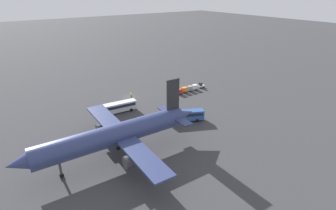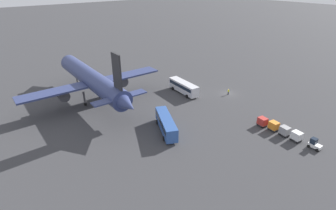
{
  "view_description": "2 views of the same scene",
  "coord_description": "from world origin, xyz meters",
  "px_view_note": "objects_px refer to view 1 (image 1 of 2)",
  "views": [
    {
      "loc": [
        39.24,
        81.53,
        36.55
      ],
      "look_at": [
        -4.95,
        17.92,
        2.01
      ],
      "focal_mm": 28.0,
      "sensor_mm": 36.0,
      "label": 1
    },
    {
      "loc": [
        -43.79,
        57.21,
        30.87
      ],
      "look_at": [
        -0.84,
        23.08,
        3.67
      ],
      "focal_mm": 28.0,
      "sensor_mm": 36.0,
      "label": 2
    }
  ],
  "objects_px": {
    "airplane": "(117,135)",
    "cargo_cart_red": "(179,91)",
    "cargo_cart_white": "(195,87)",
    "cargo_cart_grey": "(190,88)",
    "shuttle_bus_far": "(185,115)",
    "cargo_cart_orange": "(184,90)",
    "baggage_tug": "(201,85)",
    "shuttle_bus_near": "(119,106)",
    "worker_person": "(131,95)"
  },
  "relations": [
    {
      "from": "airplane",
      "to": "cargo_cart_red",
      "type": "relative_size",
      "value": 19.88
    },
    {
      "from": "cargo_cart_white",
      "to": "cargo_cart_grey",
      "type": "relative_size",
      "value": 1.0
    },
    {
      "from": "cargo_cart_red",
      "to": "shuttle_bus_far",
      "type": "bearing_deg",
      "value": 57.25
    },
    {
      "from": "shuttle_bus_far",
      "to": "cargo_cart_orange",
      "type": "bearing_deg",
      "value": -102.69
    },
    {
      "from": "shuttle_bus_far",
      "to": "cargo_cart_grey",
      "type": "bearing_deg",
      "value": -107.45
    },
    {
      "from": "cargo_cart_orange",
      "to": "baggage_tug",
      "type": "bearing_deg",
      "value": -178.07
    },
    {
      "from": "shuttle_bus_far",
      "to": "cargo_cart_grey",
      "type": "relative_size",
      "value": 5.1
    },
    {
      "from": "shuttle_bus_near",
      "to": "worker_person",
      "type": "distance_m",
      "value": 12.98
    },
    {
      "from": "airplane",
      "to": "cargo_cart_grey",
      "type": "height_order",
      "value": "airplane"
    },
    {
      "from": "shuttle_bus_near",
      "to": "baggage_tug",
      "type": "bearing_deg",
      "value": -172.11
    },
    {
      "from": "shuttle_bus_far",
      "to": "baggage_tug",
      "type": "bearing_deg",
      "value": -115.67
    },
    {
      "from": "baggage_tug",
      "to": "worker_person",
      "type": "distance_m",
      "value": 28.61
    },
    {
      "from": "cargo_cart_orange",
      "to": "worker_person",
      "type": "bearing_deg",
      "value": -21.42
    },
    {
      "from": "cargo_cart_orange",
      "to": "shuttle_bus_far",
      "type": "bearing_deg",
      "value": 52.37
    },
    {
      "from": "cargo_cart_white",
      "to": "cargo_cart_red",
      "type": "bearing_deg",
      "value": 2.26
    },
    {
      "from": "worker_person",
      "to": "cargo_cart_white",
      "type": "distance_m",
      "value": 25.3
    },
    {
      "from": "cargo_cart_grey",
      "to": "cargo_cart_red",
      "type": "distance_m",
      "value": 5.25
    },
    {
      "from": "airplane",
      "to": "shuttle_bus_far",
      "type": "xyz_separation_m",
      "value": [
        -24.38,
        -5.74,
        -4.23
      ]
    },
    {
      "from": "baggage_tug",
      "to": "cargo_cart_orange",
      "type": "xyz_separation_m",
      "value": [
        8.78,
        0.3,
        0.25
      ]
    },
    {
      "from": "shuttle_bus_far",
      "to": "baggage_tug",
      "type": "xyz_separation_m",
      "value": [
        -23.29,
        -19.12,
        -1.07
      ]
    },
    {
      "from": "shuttle_bus_near",
      "to": "worker_person",
      "type": "relative_size",
      "value": 6.46
    },
    {
      "from": "shuttle_bus_near",
      "to": "cargo_cart_grey",
      "type": "distance_m",
      "value": 30.6
    },
    {
      "from": "airplane",
      "to": "cargo_cart_red",
      "type": "xyz_separation_m",
      "value": [
        -36.27,
        -24.22,
        -5.05
      ]
    },
    {
      "from": "worker_person",
      "to": "cargo_cart_orange",
      "type": "height_order",
      "value": "cargo_cart_orange"
    },
    {
      "from": "cargo_cart_grey",
      "to": "cargo_cart_orange",
      "type": "relative_size",
      "value": 1.0
    },
    {
      "from": "shuttle_bus_far",
      "to": "cargo_cart_red",
      "type": "height_order",
      "value": "shuttle_bus_far"
    },
    {
      "from": "airplane",
      "to": "shuttle_bus_near",
      "type": "relative_size",
      "value": 3.92
    },
    {
      "from": "shuttle_bus_near",
      "to": "airplane",
      "type": "bearing_deg",
      "value": 68.7
    },
    {
      "from": "cargo_cart_white",
      "to": "shuttle_bus_near",
      "type": "bearing_deg",
      "value": 3.18
    },
    {
      "from": "shuttle_bus_far",
      "to": "cargo_cart_red",
      "type": "relative_size",
      "value": 5.1
    },
    {
      "from": "shuttle_bus_far",
      "to": "worker_person",
      "type": "relative_size",
      "value": 6.5
    },
    {
      "from": "shuttle_bus_near",
      "to": "shuttle_bus_far",
      "type": "bearing_deg",
      "value": 132.84
    },
    {
      "from": "airplane",
      "to": "baggage_tug",
      "type": "height_order",
      "value": "airplane"
    },
    {
      "from": "cargo_cart_white",
      "to": "cargo_cart_red",
      "type": "distance_m",
      "value": 7.87
    },
    {
      "from": "baggage_tug",
      "to": "cargo_cart_orange",
      "type": "height_order",
      "value": "baggage_tug"
    },
    {
      "from": "shuttle_bus_far",
      "to": "cargo_cart_white",
      "type": "distance_m",
      "value": 27.29
    },
    {
      "from": "cargo_cart_white",
      "to": "cargo_cart_orange",
      "type": "xyz_separation_m",
      "value": [
        5.25,
        -0.03,
        0.0
      ]
    },
    {
      "from": "shuttle_bus_far",
      "to": "cargo_cart_red",
      "type": "xyz_separation_m",
      "value": [
        -11.89,
        -18.49,
        -0.82
      ]
    },
    {
      "from": "airplane",
      "to": "worker_person",
      "type": "distance_m",
      "value": 38.09
    },
    {
      "from": "worker_person",
      "to": "cargo_cart_grey",
      "type": "distance_m",
      "value": 22.82
    },
    {
      "from": "cargo_cart_red",
      "to": "cargo_cart_grey",
      "type": "bearing_deg",
      "value": -176.91
    },
    {
      "from": "cargo_cart_red",
      "to": "cargo_cart_white",
      "type": "bearing_deg",
      "value": -177.74
    },
    {
      "from": "shuttle_bus_far",
      "to": "cargo_cart_orange",
      "type": "relative_size",
      "value": 5.1
    },
    {
      "from": "cargo_cart_orange",
      "to": "cargo_cart_red",
      "type": "relative_size",
      "value": 1.0
    },
    {
      "from": "shuttle_bus_near",
      "to": "cargo_cart_red",
      "type": "relative_size",
      "value": 5.07
    },
    {
      "from": "shuttle_bus_far",
      "to": "baggage_tug",
      "type": "distance_m",
      "value": 30.15
    },
    {
      "from": "airplane",
      "to": "cargo_cart_red",
      "type": "bearing_deg",
      "value": -144.75
    },
    {
      "from": "worker_person",
      "to": "cargo_cart_red",
      "type": "relative_size",
      "value": 0.78
    },
    {
      "from": "shuttle_bus_near",
      "to": "cargo_cart_grey",
      "type": "bearing_deg",
      "value": -172.08
    },
    {
      "from": "shuttle_bus_near",
      "to": "cargo_cart_red",
      "type": "height_order",
      "value": "shuttle_bus_near"
    }
  ]
}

